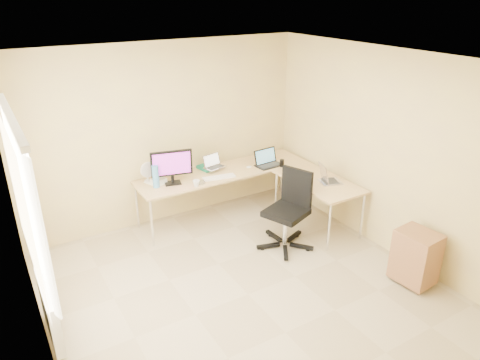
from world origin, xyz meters
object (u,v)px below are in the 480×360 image
desk_main (224,193)px  water_bottle (156,176)px  keyboard (219,177)px  office_chair (286,213)px  desk_return (317,204)px  mug (196,183)px  monitor (172,167)px  laptop_return (331,175)px  desk_fan (147,173)px  laptop_center (215,162)px  laptop_black (269,158)px  cabinet (416,257)px

desk_main → water_bottle: size_ratio=8.37×
keyboard → office_chair: 1.14m
water_bottle → desk_return: bearing=-25.1°
desk_return → mug: (-1.58, 0.70, 0.41)m
monitor → laptop_return: bearing=-16.5°
desk_fan → monitor: bearing=-52.0°
mug → laptop_return: size_ratio=0.29×
laptop_return → office_chair: bearing=115.3°
desk_main → laptop_center: 0.53m
laptop_black → desk_fan: desk_fan is taller
laptop_black → desk_fan: size_ratio=1.44×
office_chair → cabinet: office_chair is taller
laptop_black → desk_fan: (-1.80, 0.37, 0.01)m
water_bottle → laptop_return: water_bottle is taller
laptop_center → keyboard: 0.32m
desk_main → cabinet: (1.07, -2.66, -0.01)m
keyboard → mug: (-0.41, -0.10, 0.04)m
laptop_return → office_chair: office_chair is taller
laptop_black → office_chair: (-0.44, -1.05, -0.36)m
desk_return → cabinet: 1.66m
monitor → desk_fan: bearing=151.8°
desk_main → laptop_center: size_ratio=8.83×
desk_return → laptop_return: laptop_return is taller
keyboard → water_bottle: bearing=179.1°
mug → water_bottle: size_ratio=0.31×
laptop_black → keyboard: laptop_black is taller
desk_return → cabinet: size_ratio=2.06×
desk_return → monitor: 2.14m
laptop_center → desk_return: bearing=-57.5°
keyboard → desk_fan: 1.01m
mug → desk_fan: 0.72m
laptop_center → cabinet: (1.18, -2.74, -0.51)m
monitor → laptop_return: (1.91, -1.09, -0.13)m
mug → desk_return: bearing=-24.0°
water_bottle → mug: bearing=-28.6°
desk_main → laptop_black: size_ratio=6.68×
water_bottle → office_chair: (1.33, -1.18, -0.39)m
desk_main → laptop_center: laptop_center is taller
monitor → water_bottle: (-0.24, 0.00, -0.09)m
monitor → cabinet: monitor is taller
desk_return → water_bottle: bearing=154.9°
keyboard → office_chair: bearing=-57.4°
monitor → office_chair: size_ratio=0.53×
laptop_return → desk_return: bearing=55.8°
laptop_center → keyboard: size_ratio=0.64×
desk_return → desk_main: bearing=134.3°
cabinet → mug: bearing=120.2°
keyboard → cabinet: size_ratio=0.74×
mug → office_chair: (0.85, -0.92, -0.28)m
desk_main → water_bottle: water_bottle is taller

